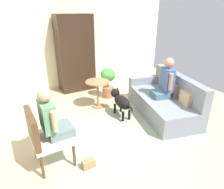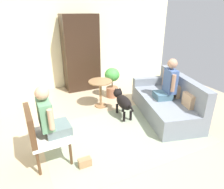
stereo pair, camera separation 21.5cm
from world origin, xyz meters
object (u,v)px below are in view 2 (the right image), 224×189
at_px(couch, 167,102).
at_px(dog, 123,101).
at_px(person_on_armchair, 49,116).
at_px(person_on_couch, 168,82).
at_px(round_end_table, 100,89).
at_px(handbag, 85,162).
at_px(armoire_cabinet, 81,53).
at_px(armchair, 41,132).
at_px(potted_plant, 112,81).

height_order(couch, dog, couch).
xyz_separation_m(person_on_armchair, dog, (1.69, 0.79, -0.43)).
relative_size(person_on_couch, round_end_table, 1.32).
distance_m(round_end_table, handbag, 2.13).
bearing_deg(dog, couch, -22.94).
bearing_deg(armoire_cabinet, round_end_table, -89.23).
bearing_deg(armchair, potted_plant, 41.60).
relative_size(person_on_couch, person_on_armchair, 1.11).
bearing_deg(person_on_armchair, armoire_cabinet, 63.90).
height_order(couch, handbag, couch).
bearing_deg(round_end_table, couch, -40.65).
bearing_deg(couch, potted_plant, 115.64).
height_order(armchair, round_end_table, armchair).
bearing_deg(armchair, person_on_couch, 7.94).
bearing_deg(handbag, armoire_cabinet, 72.75).
height_order(armchair, potted_plant, armchair).
bearing_deg(couch, armchair, -171.90).
distance_m(armoire_cabinet, handbag, 3.54).
xyz_separation_m(couch, armchair, (-2.78, -0.40, 0.25)).
relative_size(person_on_armchair, dog, 0.86).
bearing_deg(person_on_armchair, armchair, -178.38).
relative_size(armchair, handbag, 4.76).
distance_m(round_end_table, armoire_cabinet, 1.54).
height_order(person_on_couch, round_end_table, person_on_couch).
bearing_deg(person_on_couch, round_end_table, 137.88).
relative_size(armchair, potted_plant, 1.15).
xyz_separation_m(armchair, armoire_cabinet, (1.55, 2.86, 0.51)).
distance_m(couch, person_on_couch, 0.50).
bearing_deg(dog, round_end_table, 112.98).
xyz_separation_m(person_on_armchair, potted_plant, (1.93, 1.85, -0.32)).
xyz_separation_m(couch, person_on_armchair, (-2.63, -0.39, 0.48)).
relative_size(person_on_couch, dog, 0.95).
relative_size(armchair, dog, 1.02).
bearing_deg(armchair, round_end_table, 42.45).
xyz_separation_m(couch, potted_plant, (-0.70, 1.45, 0.17)).
bearing_deg(dog, handbag, -137.73).
bearing_deg(armoire_cabinet, handbag, -107.25).
xyz_separation_m(potted_plant, handbag, (-1.54, -2.24, -0.41)).
relative_size(person_on_armchair, armoire_cabinet, 0.37).
xyz_separation_m(person_on_couch, dog, (-0.89, 0.41, -0.44)).
height_order(person_on_armchair, potted_plant, person_on_armchair).
xyz_separation_m(armoire_cabinet, handbag, (-1.01, -3.25, -1.01)).
relative_size(potted_plant, armoire_cabinet, 0.38).
bearing_deg(dog, armchair, -156.70).
relative_size(couch, round_end_table, 3.13).
height_order(person_on_couch, armoire_cabinet, armoire_cabinet).
relative_size(couch, armchair, 2.23).
distance_m(armchair, person_on_armchair, 0.28).
bearing_deg(round_end_table, handbag, -119.37).
height_order(couch, armchair, armchair).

